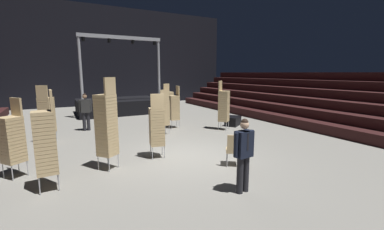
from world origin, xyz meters
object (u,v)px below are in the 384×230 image
(stage_riser, at_px, (119,105))
(crew_worker_near_stage, at_px, (85,110))
(chair_stack_rear_centre, at_px, (224,106))
(man_with_tie, at_px, (244,152))
(chair_stack_front_right, at_px, (106,124))
(chair_stack_rear_left, at_px, (163,112))
(chair_stack_aisle_left, at_px, (174,107))
(chair_stack_mid_centre, at_px, (157,126))
(chair_stack_front_left, at_px, (45,141))
(loose_chair_near_man, at_px, (234,148))
(equipment_road_case, at_px, (233,121))
(chair_stack_mid_left, at_px, (168,101))
(chair_stack_rear_right, at_px, (47,114))
(chair_stack_mid_right, at_px, (12,139))

(stage_riser, relative_size, crew_worker_near_stage, 2.99)
(stage_riser, xyz_separation_m, chair_stack_rear_centre, (3.25, -7.55, 0.61))
(man_with_tie, relative_size, chair_stack_front_right, 0.66)
(chair_stack_rear_left, distance_m, chair_stack_aisle_left, 1.34)
(chair_stack_front_right, bearing_deg, chair_stack_mid_centre, -28.38)
(chair_stack_rear_centre, height_order, crew_worker_near_stage, chair_stack_rear_centre)
(stage_riser, xyz_separation_m, chair_stack_rear_left, (0.40, -7.01, 0.44))
(chair_stack_aisle_left, relative_size, crew_worker_near_stage, 1.18)
(chair_stack_rear_centre, bearing_deg, chair_stack_front_right, -13.63)
(chair_stack_rear_centre, bearing_deg, chair_stack_front_left, -13.40)
(chair_stack_rear_left, relative_size, loose_chair_near_man, 2.08)
(chair_stack_aisle_left, bearing_deg, equipment_road_case, -103.36)
(chair_stack_mid_left, relative_size, loose_chair_near_man, 2.17)
(chair_stack_front_left, relative_size, chair_stack_rear_right, 1.04)
(stage_riser, relative_size, chair_stack_mid_centre, 2.53)
(stage_riser, bearing_deg, man_with_tie, -90.32)
(man_with_tie, relative_size, equipment_road_case, 1.88)
(chair_stack_mid_right, height_order, chair_stack_rear_right, chair_stack_rear_right)
(chair_stack_front_right, relative_size, chair_stack_aisle_left, 1.25)
(chair_stack_mid_right, bearing_deg, chair_stack_rear_right, -48.66)
(loose_chair_near_man, bearing_deg, chair_stack_rear_centre, 92.48)
(chair_stack_rear_left, relative_size, chair_stack_rear_right, 0.89)
(stage_riser, xyz_separation_m, chair_stack_mid_left, (2.06, -3.70, 0.48))
(chair_stack_aisle_left, bearing_deg, man_with_tie, 173.11)
(chair_stack_front_left, distance_m, loose_chair_near_man, 4.80)
(chair_stack_rear_left, relative_size, chair_stack_rear_centre, 0.85)
(chair_stack_front_left, xyz_separation_m, chair_stack_rear_centre, (7.18, 3.23, 0.00))
(chair_stack_rear_centre, bearing_deg, chair_stack_mid_right, -23.58)
(chair_stack_front_left, bearing_deg, loose_chair_near_man, -102.38)
(chair_stack_rear_left, bearing_deg, chair_stack_mid_right, -155.73)
(man_with_tie, bearing_deg, equipment_road_case, -131.55)
(man_with_tie, height_order, chair_stack_aisle_left, chair_stack_aisle_left)
(man_with_tie, distance_m, equipment_road_case, 7.41)
(chair_stack_mid_centre, bearing_deg, chair_stack_rear_centre, 39.64)
(chair_stack_rear_right, relative_size, chair_stack_aisle_left, 1.08)
(chair_stack_front_left, relative_size, chair_stack_mid_left, 1.12)
(chair_stack_front_left, distance_m, chair_stack_rear_centre, 7.87)
(chair_stack_mid_left, distance_m, chair_stack_mid_right, 8.95)
(chair_stack_mid_centre, height_order, chair_stack_rear_centre, chair_stack_rear_centre)
(chair_stack_aisle_left, height_order, loose_chair_near_man, chair_stack_aisle_left)
(chair_stack_rear_left, bearing_deg, chair_stack_aisle_left, 42.45)
(chair_stack_rear_right, bearing_deg, chair_stack_rear_left, 15.24)
(crew_worker_near_stage, xyz_separation_m, equipment_road_case, (6.75, -2.32, -0.75))
(stage_riser, distance_m, chair_stack_mid_right, 10.66)
(chair_stack_rear_left, distance_m, crew_worker_near_stage, 3.74)
(chair_stack_mid_left, height_order, chair_stack_rear_centre, chair_stack_rear_centre)
(man_with_tie, bearing_deg, crew_worker_near_stage, -79.45)
(chair_stack_mid_centre, bearing_deg, chair_stack_rear_left, 75.75)
(chair_stack_mid_right, relative_size, equipment_road_case, 2.28)
(chair_stack_front_left, height_order, chair_stack_rear_right, chair_stack_front_left)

